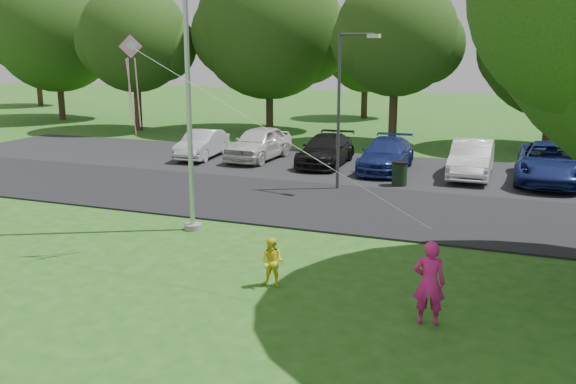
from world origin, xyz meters
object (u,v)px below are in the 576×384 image
(woman, at_px, (429,283))
(kite, at_px, (140,70))
(street_lamp, at_px, (344,96))
(trash_can, at_px, (399,174))
(flagpole, at_px, (188,83))
(child_yellow, at_px, (272,262))

(woman, height_order, kite, kite)
(street_lamp, height_order, trash_can, street_lamp)
(street_lamp, bearing_deg, flagpole, -97.86)
(flagpole, height_order, kite, flagpole)
(trash_can, bearing_deg, child_yellow, -92.92)
(flagpole, xyz_separation_m, child_yellow, (3.83, -3.27, -3.61))
(flagpole, distance_m, trash_can, 9.59)
(child_yellow, height_order, kite, kite)
(child_yellow, bearing_deg, woman, -11.21)
(flagpole, distance_m, street_lamp, 6.91)
(woman, xyz_separation_m, child_yellow, (-3.49, 0.71, -0.27))
(street_lamp, bearing_deg, woman, -51.09)
(trash_can, relative_size, child_yellow, 0.86)
(flagpole, bearing_deg, kite, -88.04)
(flagpole, relative_size, street_lamp, 1.77)
(woman, xyz_separation_m, kite, (-7.23, 1.58, 3.78))
(flagpole, bearing_deg, street_lamp, 67.80)
(child_yellow, bearing_deg, kite, 167.14)
(child_yellow, bearing_deg, street_lamp, 97.59)
(trash_can, distance_m, child_yellow, 10.97)
(woman, bearing_deg, flagpole, -38.27)
(street_lamp, distance_m, woman, 11.64)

